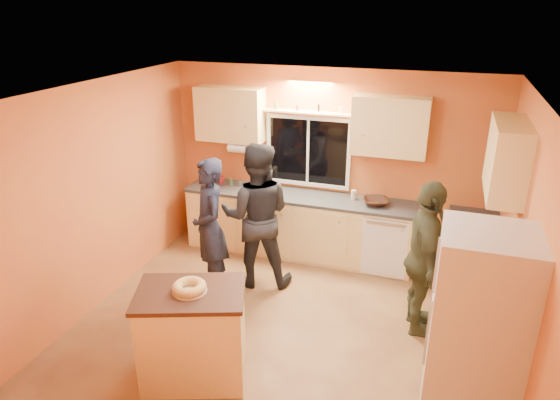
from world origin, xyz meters
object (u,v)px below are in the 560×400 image
at_px(refrigerator, 476,333).
at_px(person_center, 257,216).
at_px(island, 193,334).
at_px(person_right, 425,260).
at_px(person_left, 210,228).

distance_m(refrigerator, person_center, 2.98).
height_order(island, person_center, person_center).
distance_m(island, person_right, 2.49).
xyz_separation_m(island, person_left, (-0.52, 1.48, 0.38)).
bearing_deg(refrigerator, person_right, 111.27).
relative_size(refrigerator, island, 1.56).
distance_m(island, person_center, 1.90).
relative_size(refrigerator, person_center, 0.97).
relative_size(refrigerator, person_left, 1.05).
bearing_deg(person_right, refrigerator, -169.43).
height_order(island, person_left, person_left).
bearing_deg(person_left, island, -19.67).
bearing_deg(island, refrigerator, -14.09).
xyz_separation_m(refrigerator, person_right, (-0.47, 1.20, -0.03)).
relative_size(person_left, person_right, 0.99).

